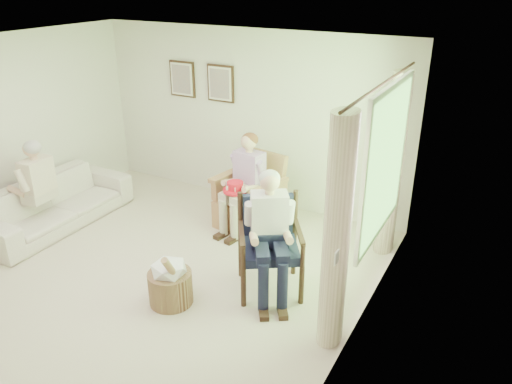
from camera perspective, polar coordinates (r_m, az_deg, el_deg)
floor at (r=6.05m, az=-13.90°, el=-10.20°), size 5.50×5.50×0.00m
back_wall at (r=7.53m, az=-0.91°, el=8.43°), size 5.00×0.04×2.60m
right_wall at (r=4.24m, az=10.47°, el=-5.03°), size 0.04×5.50×2.60m
ceiling at (r=5.09m, az=-16.87°, el=14.81°), size 5.00×5.50×0.02m
window at (r=5.20m, az=14.62°, el=3.60°), size 0.13×2.50×1.63m
curtain_left at (r=4.54m, az=9.20°, el=-5.01°), size 0.34×0.34×2.30m
curtain_right at (r=6.27m, az=15.35°, el=2.81°), size 0.34×0.34×2.30m
framed_print_left at (r=8.00m, az=-8.45°, el=12.65°), size 0.45×0.05×0.55m
framed_print_right at (r=7.61m, az=-4.10°, el=12.26°), size 0.45×0.05×0.55m
wicker_armchair at (r=7.00m, az=-0.61°, el=-1.37°), size 0.80×0.80×1.03m
wood_armchair at (r=5.57m, az=2.07°, el=-5.60°), size 0.68×0.64×1.05m
sofa at (r=7.57m, az=-21.99°, el=-1.20°), size 2.23×0.87×0.65m
person_wicker at (r=6.70m, az=-1.20°, el=1.73°), size 0.40×0.62×1.34m
person_dark at (r=5.31m, az=1.27°, el=-3.98°), size 0.40×0.62×1.41m
person_sofa at (r=7.25m, az=-24.14°, el=0.98°), size 0.42×0.63×1.30m
red_hat at (r=6.60m, az=-2.39°, el=0.47°), size 0.33×0.33×0.14m
hatbox at (r=5.53m, az=-9.79°, el=-9.97°), size 0.60×0.60×0.70m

